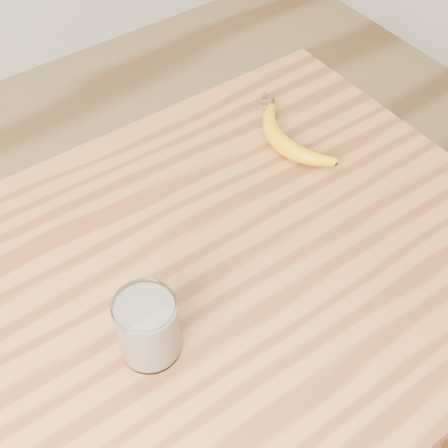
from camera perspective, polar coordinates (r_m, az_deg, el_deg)
room at (r=0.67m, az=-6.75°, el=15.95°), size 4.04×4.04×2.70m
table at (r=1.10m, az=-4.01°, el=-10.25°), size 1.20×0.80×0.90m
smoothie_glass at (r=0.89m, az=-7.01°, el=-9.35°), size 0.09×0.09×0.11m
banana at (r=1.20m, az=5.20°, el=7.38°), size 0.11×0.29×0.04m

